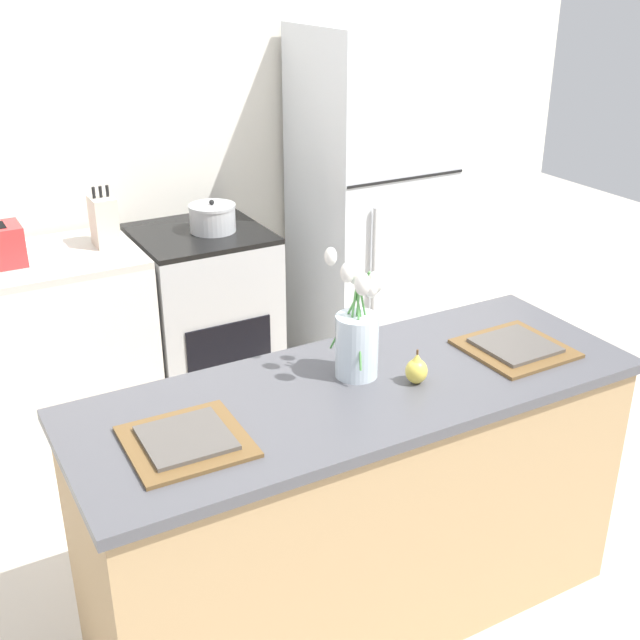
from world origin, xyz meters
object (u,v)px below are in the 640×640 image
(plate_setting_right, at_px, (515,347))
(refrigerator, at_px, (370,206))
(plate_setting_left, at_px, (186,440))
(cooking_pot, at_px, (213,218))
(pear_figurine, at_px, (416,370))
(flower_vase, at_px, (357,336))
(knife_block, at_px, (104,221))
(stove_range, at_px, (205,320))

(plate_setting_right, bearing_deg, refrigerator, 74.14)
(plate_setting_left, xyz_separation_m, plate_setting_right, (1.16, 0.00, 0.00))
(refrigerator, height_order, cooking_pot, refrigerator)
(pear_figurine, distance_m, plate_setting_right, 0.42)
(flower_vase, xyz_separation_m, plate_setting_left, (-0.61, -0.11, -0.13))
(refrigerator, bearing_deg, flower_vase, -123.64)
(flower_vase, bearing_deg, refrigerator, 56.36)
(plate_setting_left, bearing_deg, cooking_pot, 65.45)
(pear_figurine, relative_size, knife_block, 0.42)
(knife_block, bearing_deg, stove_range, -2.09)
(stove_range, distance_m, pear_figurine, 1.74)
(cooking_pot, bearing_deg, refrigerator, 1.91)
(refrigerator, distance_m, knife_block, 1.39)
(plate_setting_right, bearing_deg, plate_setting_left, 180.00)
(plate_setting_left, bearing_deg, stove_range, 67.55)
(refrigerator, relative_size, plate_setting_left, 5.58)
(pear_figurine, xyz_separation_m, knife_block, (-0.50, 1.69, 0.09))
(plate_setting_right, xyz_separation_m, knife_block, (-0.92, 1.66, 0.12))
(refrigerator, bearing_deg, knife_block, 179.37)
(flower_vase, height_order, plate_setting_left, flower_vase)
(plate_setting_left, height_order, knife_block, knife_block)
(flower_vase, bearing_deg, plate_setting_right, -11.06)
(flower_vase, height_order, cooking_pot, flower_vase)
(knife_block, bearing_deg, refrigerator, -0.63)
(plate_setting_right, distance_m, knife_block, 1.90)
(refrigerator, distance_m, flower_vase, 1.86)
(refrigerator, distance_m, plate_setting_right, 1.72)
(stove_range, bearing_deg, flower_vase, -92.80)
(stove_range, relative_size, refrigerator, 0.51)
(stove_range, height_order, refrigerator, refrigerator)
(plate_setting_left, bearing_deg, refrigerator, 45.33)
(flower_vase, bearing_deg, pear_figurine, -44.05)
(flower_vase, distance_m, plate_setting_left, 0.63)
(pear_figurine, relative_size, cooking_pot, 0.51)
(plate_setting_left, relative_size, knife_block, 1.20)
(stove_range, xyz_separation_m, refrigerator, (0.95, 0.00, 0.45))
(refrigerator, distance_m, cooking_pot, 0.90)
(flower_vase, height_order, pear_figurine, flower_vase)
(flower_vase, distance_m, knife_block, 1.60)
(plate_setting_left, bearing_deg, pear_figurine, -1.73)
(plate_setting_right, bearing_deg, pear_figurine, -176.96)
(plate_setting_left, bearing_deg, flower_vase, 10.18)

